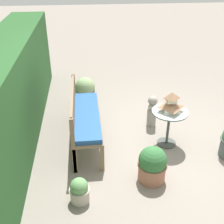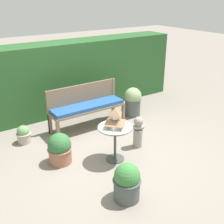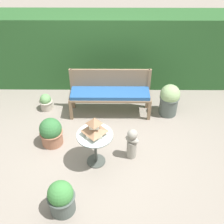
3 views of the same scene
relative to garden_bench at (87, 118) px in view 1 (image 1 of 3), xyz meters
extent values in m
plane|color=gray|center=(-0.21, -1.05, -0.46)|extent=(30.00, 30.00, 0.00)
cube|color=#285628|center=(-0.21, 1.23, 0.36)|extent=(6.40, 0.75, 1.64)
cube|color=#7F664C|center=(-0.78, -0.20, -0.25)|extent=(0.06, 0.06, 0.42)
cube|color=#7F664C|center=(0.78, -0.20, -0.25)|extent=(0.06, 0.06, 0.42)
cube|color=#7F664C|center=(-0.78, 0.20, -0.25)|extent=(0.06, 0.06, 0.42)
cube|color=#7F664C|center=(0.78, 0.20, -0.25)|extent=(0.06, 0.06, 0.42)
cube|color=#7F664C|center=(0.00, 0.00, -0.02)|extent=(1.61, 0.45, 0.04)
cube|color=#23518E|center=(0.00, 0.00, 0.04)|extent=(1.55, 0.42, 0.07)
cube|color=#7F664C|center=(-0.78, 0.21, 0.00)|extent=(0.06, 0.06, 0.92)
cube|color=#7F664C|center=(0.78, 0.21, 0.00)|extent=(0.06, 0.06, 0.92)
cube|color=#7F664C|center=(0.00, 0.21, 0.27)|extent=(1.55, 0.04, 0.38)
cylinder|color=#424742|center=(-0.23, -1.33, -0.45)|extent=(0.32, 0.32, 0.02)
cylinder|color=#424742|center=(-0.23, -1.33, -0.15)|extent=(0.04, 0.04, 0.62)
cylinder|color=silver|center=(-0.23, -1.33, 0.16)|extent=(0.58, 0.58, 0.01)
torus|color=#424742|center=(-0.23, -1.33, 0.15)|extent=(0.58, 0.58, 0.02)
cube|color=silver|center=(-0.23, -1.33, 0.21)|extent=(0.24, 0.24, 0.07)
pyramid|color=#936B4C|center=(-0.23, -1.33, 0.29)|extent=(0.32, 0.32, 0.09)
cube|color=silver|center=(-0.23, -1.33, 0.37)|extent=(0.15, 0.15, 0.07)
pyramid|color=#936B4C|center=(-0.23, -1.33, 0.45)|extent=(0.20, 0.20, 0.10)
cylinder|color=gray|center=(0.38, -1.20, -0.28)|extent=(0.17, 0.17, 0.35)
ellipsoid|color=gray|center=(0.38, -1.20, -0.06)|extent=(0.28, 0.24, 0.10)
sphere|color=gray|center=(0.38, -1.20, 0.06)|extent=(0.17, 0.17, 0.17)
cylinder|color=#9E664C|center=(-1.04, -0.88, -0.33)|extent=(0.38, 0.38, 0.27)
torus|color=#9E664C|center=(-1.04, -0.88, -0.20)|extent=(0.42, 0.42, 0.03)
sphere|color=#336B38|center=(-1.04, -0.88, -0.12)|extent=(0.40, 0.40, 0.40)
cylinder|color=#4C5651|center=(1.19, 0.00, -0.26)|extent=(0.36, 0.36, 0.41)
torus|color=#4C5651|center=(1.19, 0.00, -0.06)|extent=(0.40, 0.40, 0.03)
sphere|color=#89A870|center=(1.19, 0.00, 0.02)|extent=(0.40, 0.40, 0.40)
cylinder|color=#ADA393|center=(-1.34, 0.14, -0.36)|extent=(0.25, 0.25, 0.20)
torus|color=#ADA393|center=(-1.34, 0.14, -0.27)|extent=(0.28, 0.28, 0.03)
sphere|color=#66995B|center=(-1.34, 0.14, -0.22)|extent=(0.23, 0.23, 0.23)
camera|label=1|loc=(-4.00, 0.00, 2.36)|focal=45.00mm
camera|label=2|loc=(-2.60, -4.75, 2.23)|focal=45.00mm
camera|label=3|loc=(0.06, -4.55, 3.20)|focal=45.00mm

